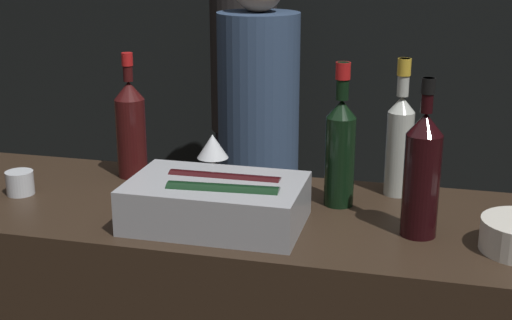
{
  "coord_description": "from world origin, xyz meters",
  "views": [
    {
      "loc": [
        0.41,
        -1.3,
        1.71
      ],
      "look_at": [
        0.0,
        0.31,
        1.19
      ],
      "focal_mm": 50.0,
      "sensor_mm": 36.0,
      "label": 1
    }
  ],
  "objects_px": {
    "red_wine_bottle_burgundy": "(340,147)",
    "red_wine_bottle_black_foil": "(422,172)",
    "ice_bin_with_bottles": "(217,201)",
    "candle_votive": "(20,183)",
    "red_wine_bottle_tall": "(131,127)",
    "person_in_hoodie": "(244,95)",
    "person_blond_tee": "(258,134)",
    "wine_glass": "(213,148)",
    "rose_wine_bottle": "(400,139)"
  },
  "relations": [
    {
      "from": "red_wine_bottle_black_foil",
      "to": "candle_votive",
      "type": "bearing_deg",
      "value": 178.89
    },
    {
      "from": "ice_bin_with_bottles",
      "to": "person_blond_tee",
      "type": "distance_m",
      "value": 1.4
    },
    {
      "from": "candle_votive",
      "to": "wine_glass",
      "type": "bearing_deg",
      "value": 22.05
    },
    {
      "from": "red_wine_bottle_black_foil",
      "to": "person_blond_tee",
      "type": "distance_m",
      "value": 1.51
    },
    {
      "from": "ice_bin_with_bottles",
      "to": "red_wine_bottle_burgundy",
      "type": "distance_m",
      "value": 0.34
    },
    {
      "from": "ice_bin_with_bottles",
      "to": "candle_votive",
      "type": "distance_m",
      "value": 0.57
    },
    {
      "from": "red_wine_bottle_black_foil",
      "to": "person_blond_tee",
      "type": "bearing_deg",
      "value": 118.07
    },
    {
      "from": "candle_votive",
      "to": "red_wine_bottle_tall",
      "type": "relative_size",
      "value": 0.21
    },
    {
      "from": "candle_votive",
      "to": "rose_wine_bottle",
      "type": "relative_size",
      "value": 0.2
    },
    {
      "from": "red_wine_bottle_burgundy",
      "to": "red_wine_bottle_black_foil",
      "type": "relative_size",
      "value": 1.0
    },
    {
      "from": "wine_glass",
      "to": "red_wine_bottle_tall",
      "type": "relative_size",
      "value": 0.41
    },
    {
      "from": "ice_bin_with_bottles",
      "to": "person_in_hoodie",
      "type": "height_order",
      "value": "person_in_hoodie"
    },
    {
      "from": "candle_votive",
      "to": "red_wine_bottle_tall",
      "type": "bearing_deg",
      "value": 43.44
    },
    {
      "from": "red_wine_bottle_burgundy",
      "to": "person_in_hoodie",
      "type": "bearing_deg",
      "value": 112.28
    },
    {
      "from": "red_wine_bottle_burgundy",
      "to": "person_blond_tee",
      "type": "xyz_separation_m",
      "value": [
        -0.5,
        1.16,
        -0.31
      ]
    },
    {
      "from": "candle_votive",
      "to": "person_blond_tee",
      "type": "bearing_deg",
      "value": 76.03
    },
    {
      "from": "candle_votive",
      "to": "person_in_hoodie",
      "type": "height_order",
      "value": "person_in_hoodie"
    },
    {
      "from": "person_blond_tee",
      "to": "red_wine_bottle_tall",
      "type": "bearing_deg",
      "value": -135.23
    },
    {
      "from": "ice_bin_with_bottles",
      "to": "person_blond_tee",
      "type": "xyz_separation_m",
      "value": [
        -0.24,
        1.36,
        -0.21
      ]
    },
    {
      "from": "rose_wine_bottle",
      "to": "red_wine_bottle_burgundy",
      "type": "xyz_separation_m",
      "value": [
        -0.14,
        -0.11,
        0.0
      ]
    },
    {
      "from": "candle_votive",
      "to": "person_blond_tee",
      "type": "distance_m",
      "value": 1.34
    },
    {
      "from": "red_wine_bottle_tall",
      "to": "candle_votive",
      "type": "bearing_deg",
      "value": -136.56
    },
    {
      "from": "person_in_hoodie",
      "to": "red_wine_bottle_tall",
      "type": "bearing_deg",
      "value": -178.9
    },
    {
      "from": "red_wine_bottle_black_foil",
      "to": "red_wine_bottle_tall",
      "type": "relative_size",
      "value": 1.03
    },
    {
      "from": "red_wine_bottle_burgundy",
      "to": "person_blond_tee",
      "type": "distance_m",
      "value": 1.3
    },
    {
      "from": "rose_wine_bottle",
      "to": "red_wine_bottle_tall",
      "type": "distance_m",
      "value": 0.73
    },
    {
      "from": "rose_wine_bottle",
      "to": "person_blond_tee",
      "type": "bearing_deg",
      "value": 121.2
    },
    {
      "from": "red_wine_bottle_burgundy",
      "to": "person_in_hoodie",
      "type": "xyz_separation_m",
      "value": [
        -0.73,
        1.78,
        -0.28
      ]
    },
    {
      "from": "ice_bin_with_bottles",
      "to": "wine_glass",
      "type": "distance_m",
      "value": 0.28
    },
    {
      "from": "red_wine_bottle_tall",
      "to": "person_blond_tee",
      "type": "height_order",
      "value": "person_blond_tee"
    },
    {
      "from": "red_wine_bottle_black_foil",
      "to": "person_in_hoodie",
      "type": "xyz_separation_m",
      "value": [
        -0.93,
        1.93,
        -0.28
      ]
    },
    {
      "from": "person_in_hoodie",
      "to": "person_blond_tee",
      "type": "bearing_deg",
      "value": -162.97
    },
    {
      "from": "ice_bin_with_bottles",
      "to": "candle_votive",
      "type": "relative_size",
      "value": 5.62
    },
    {
      "from": "wine_glass",
      "to": "red_wine_bottle_tall",
      "type": "bearing_deg",
      "value": 174.63
    },
    {
      "from": "wine_glass",
      "to": "red_wine_bottle_tall",
      "type": "height_order",
      "value": "red_wine_bottle_tall"
    },
    {
      "from": "red_wine_bottle_black_foil",
      "to": "red_wine_bottle_tall",
      "type": "height_order",
      "value": "red_wine_bottle_black_foil"
    },
    {
      "from": "candle_votive",
      "to": "person_in_hoodie",
      "type": "bearing_deg",
      "value": 87.41
    },
    {
      "from": "wine_glass",
      "to": "red_wine_bottle_burgundy",
      "type": "height_order",
      "value": "red_wine_bottle_burgundy"
    },
    {
      "from": "ice_bin_with_bottles",
      "to": "red_wine_bottle_tall",
      "type": "bearing_deg",
      "value": 139.84
    },
    {
      "from": "person_blond_tee",
      "to": "person_in_hoodie",
      "type": "bearing_deg",
      "value": 70.43
    },
    {
      "from": "rose_wine_bottle",
      "to": "red_wine_bottle_tall",
      "type": "bearing_deg",
      "value": -177.82
    },
    {
      "from": "candle_votive",
      "to": "red_wine_bottle_tall",
      "type": "distance_m",
      "value": 0.33
    },
    {
      "from": "candle_votive",
      "to": "red_wine_bottle_tall",
      "type": "xyz_separation_m",
      "value": [
        0.22,
        0.21,
        0.11
      ]
    },
    {
      "from": "red_wine_bottle_tall",
      "to": "person_in_hoodie",
      "type": "relative_size",
      "value": 0.21
    },
    {
      "from": "red_wine_bottle_tall",
      "to": "person_blond_tee",
      "type": "distance_m",
      "value": 1.12
    },
    {
      "from": "wine_glass",
      "to": "rose_wine_bottle",
      "type": "bearing_deg",
      "value": 5.96
    },
    {
      "from": "candle_votive",
      "to": "red_wine_bottle_burgundy",
      "type": "xyz_separation_m",
      "value": [
        0.82,
        0.13,
        0.12
      ]
    },
    {
      "from": "candle_votive",
      "to": "red_wine_bottle_black_foil",
      "type": "bearing_deg",
      "value": -1.11
    },
    {
      "from": "ice_bin_with_bottles",
      "to": "red_wine_bottle_burgundy",
      "type": "xyz_separation_m",
      "value": [
        0.26,
        0.2,
        0.09
      ]
    },
    {
      "from": "rose_wine_bottle",
      "to": "person_blond_tee",
      "type": "distance_m",
      "value": 1.26
    }
  ]
}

